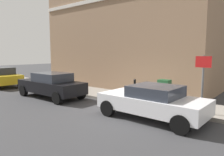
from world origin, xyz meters
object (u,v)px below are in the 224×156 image
object	(u,v)px
car_yellow	(0,77)
utility_cabinet	(164,93)
bollard_near_cabinet	(135,88)
car_white	(153,101)
car_black	(51,85)
street_sign	(203,76)

from	to	relation	value
car_yellow	utility_cabinet	world-z (taller)	car_yellow
car_yellow	bollard_near_cabinet	world-z (taller)	car_yellow
car_white	utility_cabinet	distance (m)	2.00
car_black	bollard_near_cabinet	bearing A→B (deg)	-152.30
car_black	car_yellow	world-z (taller)	car_yellow
car_white	car_yellow	world-z (taller)	car_yellow
car_white	car_black	distance (m)	6.38
car_white	car_black	world-z (taller)	car_black
car_black	car_white	bearing A→B (deg)	-178.60
car_yellow	street_sign	bearing A→B (deg)	-172.13
street_sign	car_yellow	bearing A→B (deg)	96.61
car_white	utility_cabinet	size ratio (longest dim) A/B	3.62
utility_cabinet	bollard_near_cabinet	bearing A→B (deg)	86.66
car_black	car_yellow	size ratio (longest dim) A/B	1.02
car_yellow	street_sign	size ratio (longest dim) A/B	1.88
car_yellow	bollard_near_cabinet	distance (m)	10.99
car_yellow	utility_cabinet	bearing A→B (deg)	-168.71
utility_cabinet	car_black	bearing A→B (deg)	109.76
bollard_near_cabinet	utility_cabinet	bearing A→B (deg)	-93.34
car_black	street_sign	bearing A→B (deg)	-168.66
car_black	car_yellow	bearing A→B (deg)	0.46
utility_cabinet	car_white	bearing A→B (deg)	-167.24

